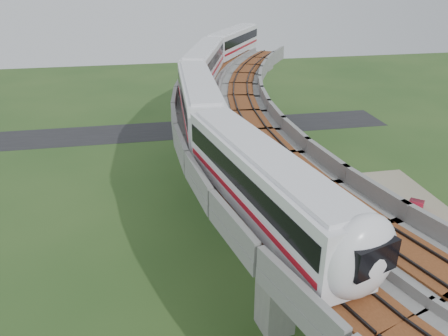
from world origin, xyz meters
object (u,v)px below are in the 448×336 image
at_px(car_white, 364,241).
at_px(car_red, 415,209).
at_px(car_dark, 392,211).
at_px(metro_train, 223,79).

relative_size(car_white, car_red, 0.87).
relative_size(car_white, car_dark, 0.90).
bearing_deg(car_white, car_dark, -4.82).
distance_m(metro_train, car_white, 19.85).
distance_m(metro_train, car_red, 22.65).
xyz_separation_m(metro_train, car_dark, (15.30, -8.13, -11.73)).
xyz_separation_m(car_white, car_dark, (5.16, 4.29, -0.03)).
height_order(car_red, car_dark, car_red).
xyz_separation_m(car_red, car_dark, (-2.21, 0.30, -0.09)).
xyz_separation_m(car_white, car_red, (7.37, 3.99, 0.06)).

